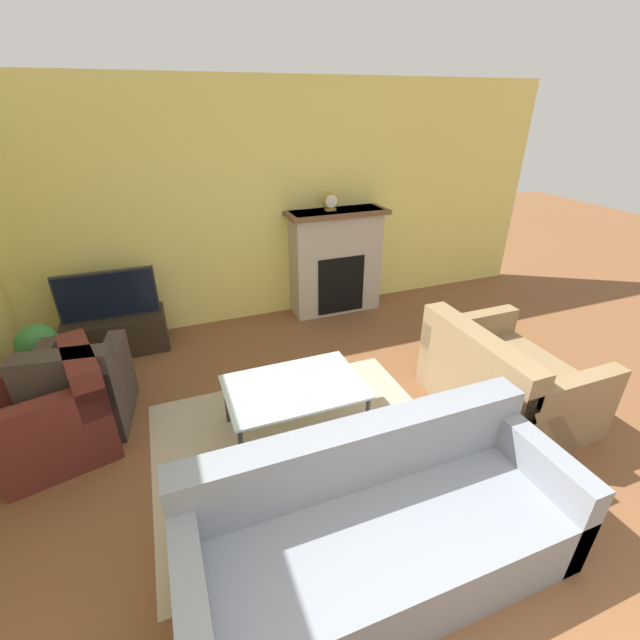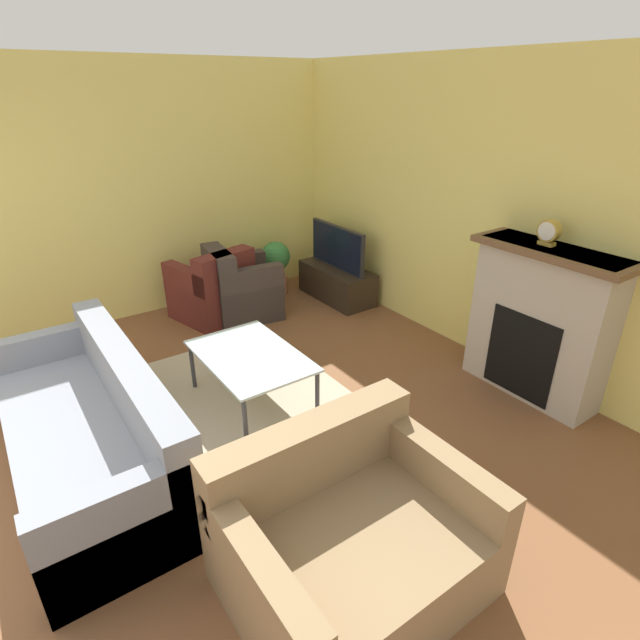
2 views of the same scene
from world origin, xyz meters
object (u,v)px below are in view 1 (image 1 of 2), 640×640
armchair_accent (83,393)px  coffee_table (294,390)px  tv (108,295)px  armchair_by_window (58,418)px  couch_loveseat (503,381)px  couch_sectional (379,529)px  mantel_clock (330,202)px  potted_plant (41,353)px

armchair_accent → coffee_table: (1.60, -0.71, 0.11)m
tv → armchair_by_window: 1.56m
couch_loveseat → armchair_accent: same height
couch_sectional → couch_loveseat: same height
tv → armchair_accent: bearing=-99.5°
couch_loveseat → couch_sectional: bearing=117.9°
tv → couch_sectional: tv is taller
mantel_clock → armchair_accent: bearing=-154.0°
couch_loveseat → coffee_table: 1.82m
armchair_by_window → mantel_clock: size_ratio=4.49×
couch_loveseat → armchair_accent: (-3.37, 1.08, 0.02)m
potted_plant → mantel_clock: (3.12, 0.64, 1.01)m
couch_loveseat → tv: bearing=54.1°
potted_plant → armchair_accent: bearing=-60.6°
couch_loveseat → potted_plant: 4.16m
coffee_table → mantel_clock: size_ratio=5.31×
armchair_by_window → coffee_table: size_ratio=0.85×
couch_loveseat → armchair_accent: bearing=72.2°
couch_sectional → mantel_clock: mantel_clock is taller
couch_sectional → armchair_by_window: (-1.83, 1.70, 0.01)m
armchair_by_window → coffee_table: bearing=61.7°
coffee_table → couch_sectional: bearing=-85.7°
armchair_by_window → armchair_accent: same height
armchair_accent → couch_loveseat: bearing=169.8°
couch_loveseat → armchair_accent: size_ratio=1.53×
tv → mantel_clock: 2.64m
couch_loveseat → armchair_by_window: 3.60m
couch_sectional → armchair_by_window: 2.50m
armchair_accent → mantel_clock: size_ratio=4.06×
armchair_by_window → mantel_clock: (2.87, 1.61, 1.09)m
armchair_accent → armchair_by_window: bearing=70.2°
armchair_by_window → potted_plant: bearing=-179.5°
armchair_by_window → couch_loveseat: bearing=62.9°
tv → coffee_table: tv is taller
couch_loveseat → armchair_by_window: same height
coffee_table → potted_plant: potted_plant is taller
couch_sectional → couch_loveseat: (1.68, 0.89, -0.00)m
potted_plant → tv: bearing=40.9°
armchair_by_window → potted_plant: armchair_by_window is taller
couch_sectional → potted_plant: bearing=128.0°
coffee_table → potted_plant: (-1.99, 1.41, -0.03)m
tv → couch_loveseat: size_ratio=0.76×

